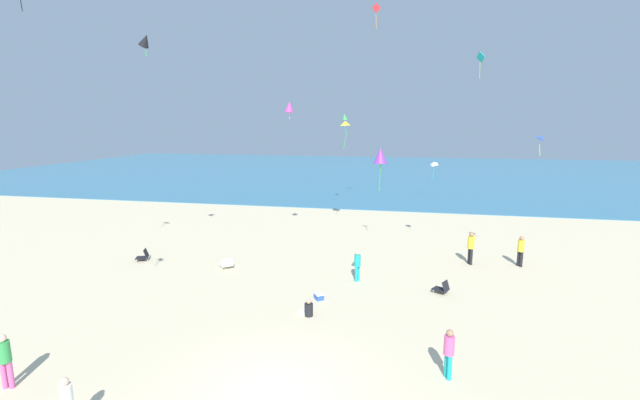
{
  "coord_description": "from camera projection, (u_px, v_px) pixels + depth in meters",
  "views": [
    {
      "loc": [
        3.33,
        -9.93,
        7.37
      ],
      "look_at": [
        0.0,
        6.66,
        4.29
      ],
      "focal_mm": 23.45,
      "sensor_mm": 36.0,
      "label": 1
    }
  ],
  "objects": [
    {
      "name": "beach_chair_far_left",
      "position": [
        226.0,
        264.0,
        21.61
      ],
      "size": [
        0.87,
        0.89,
        0.53
      ],
      "rotation": [
        0.0,
        0.0,
        2.24
      ],
      "color": "white",
      "rests_on": "ground_plane"
    },
    {
      "name": "beach_chair_far_right",
      "position": [
        442.0,
        288.0,
        18.37
      ],
      "size": [
        0.82,
        0.76,
        0.61
      ],
      "rotation": [
        0.0,
        0.0,
        2.61
      ],
      "color": "black",
      "rests_on": "ground_plane"
    },
    {
      "name": "person_0",
      "position": [
        471.0,
        246.0,
        22.12
      ],
      "size": [
        0.45,
        0.45,
        1.75
      ],
      "rotation": [
        0.0,
        0.0,
        3.5
      ],
      "color": "black",
      "rests_on": "ground_plane"
    },
    {
      "name": "cooler_box",
      "position": [
        319.0,
        296.0,
        17.82
      ],
      "size": [
        0.51,
        0.53,
        0.26
      ],
      "rotation": [
        0.0,
        0.0,
        5.33
      ],
      "color": "#2D56B7",
      "rests_on": "ground_plane"
    },
    {
      "name": "kite_yellow",
      "position": [
        345.0,
        123.0,
        27.15
      ],
      "size": [
        0.95,
        0.99,
        1.8
      ],
      "rotation": [
        0.0,
        0.0,
        2.23
      ],
      "color": "yellow"
    },
    {
      "name": "person_2",
      "position": [
        357.0,
        264.0,
        19.74
      ],
      "size": [
        0.4,
        0.4,
        1.5
      ],
      "rotation": [
        0.0,
        0.0,
        5.8
      ],
      "color": "#19ADB2",
      "rests_on": "ground_plane"
    },
    {
      "name": "kite_magenta",
      "position": [
        289.0,
        107.0,
        24.26
      ],
      "size": [
        0.74,
        0.75,
        1.02
      ],
      "rotation": [
        0.0,
        0.0,
        2.59
      ],
      "color": "#DB3DA8"
    },
    {
      "name": "kite_teal",
      "position": [
        481.0,
        58.0,
        29.63
      ],
      "size": [
        0.47,
        0.73,
        1.87
      ],
      "rotation": [
        0.0,
        0.0,
        5.61
      ],
      "color": "#1EADAD"
    },
    {
      "name": "kite_blue",
      "position": [
        542.0,
        138.0,
        20.2
      ],
      "size": [
        0.39,
        0.49,
        1.02
      ],
      "rotation": [
        0.0,
        0.0,
        4.68
      ],
      "color": "blue"
    },
    {
      "name": "person_6",
      "position": [
        5.0,
        357.0,
        11.67
      ],
      "size": [
        0.39,
        0.39,
        1.63
      ],
      "rotation": [
        0.0,
        0.0,
        1.81
      ],
      "color": "#D8599E",
      "rests_on": "ground_plane"
    },
    {
      "name": "kite_black",
      "position": [
        145.0,
        40.0,
        20.17
      ],
      "size": [
        0.86,
        0.73,
        1.11
      ],
      "rotation": [
        0.0,
        0.0,
        1.19
      ],
      "color": "black"
    },
    {
      "name": "person_3",
      "position": [
        521.0,
        249.0,
        21.79
      ],
      "size": [
        0.45,
        0.45,
        1.63
      ],
      "rotation": [
        0.0,
        0.0,
        0.64
      ],
      "color": "black",
      "rests_on": "ground_plane"
    },
    {
      "name": "person_5",
      "position": [
        308.0,
        309.0,
        16.27
      ],
      "size": [
        0.63,
        0.54,
        0.7
      ],
      "rotation": [
        0.0,
        0.0,
        2.6
      ],
      "color": "black",
      "rests_on": "ground_plane"
    },
    {
      "name": "beach_chair_mid_beach",
      "position": [
        143.0,
        256.0,
        22.83
      ],
      "size": [
        0.81,
        0.78,
        0.64
      ],
      "rotation": [
        0.0,
        0.0,
        3.53
      ],
      "color": "black",
      "rests_on": "ground_plane"
    },
    {
      "name": "person_1",
      "position": [
        449.0,
        350.0,
        12.15
      ],
      "size": [
        0.4,
        0.4,
        1.53
      ],
      "rotation": [
        0.0,
        0.0,
        3.57
      ],
      "color": "#19ADB2",
      "rests_on": "ground_plane"
    },
    {
      "name": "kite_green",
      "position": [
        345.0,
        117.0,
        34.41
      ],
      "size": [
        0.62,
        0.58,
        1.56
      ],
      "rotation": [
        0.0,
        0.0,
        5.1
      ],
      "color": "green"
    },
    {
      "name": "ground_plane",
      "position": [
        333.0,
        271.0,
        21.19
      ],
      "size": [
        120.0,
        120.0,
        0.0
      ],
      "primitive_type": "plane",
      "color": "beige"
    },
    {
      "name": "kite_red",
      "position": [
        376.0,
        9.0,
        29.22
      ],
      "size": [
        0.59,
        0.39,
        1.74
      ],
      "rotation": [
        0.0,
        0.0,
        3.56
      ],
      "color": "red"
    },
    {
      "name": "kite_white",
      "position": [
        433.0,
        164.0,
        24.26
      ],
      "size": [
        0.6,
        0.61,
        1.07
      ],
      "rotation": [
        0.0,
        0.0,
        5.44
      ],
      "color": "white"
    },
    {
      "name": "ocean_water",
      "position": [
        382.0,
        172.0,
        65.14
      ],
      "size": [
        120.0,
        60.0,
        0.05
      ],
      "primitive_type": "cube",
      "color": "teal",
      "rests_on": "ground_plane"
    },
    {
      "name": "kite_purple",
      "position": [
        380.0,
        156.0,
        14.57
      ],
      "size": [
        0.58,
        0.63,
        1.58
      ],
      "rotation": [
        0.0,
        0.0,
        3.37
      ],
      "color": "purple"
    }
  ]
}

